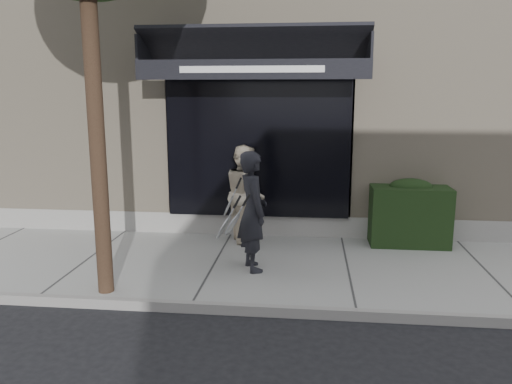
# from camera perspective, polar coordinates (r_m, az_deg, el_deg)

# --- Properties ---
(ground) EXTENTS (80.00, 80.00, 0.00)m
(ground) POSITION_cam_1_polar(r_m,az_deg,el_deg) (7.68, 10.37, -9.19)
(ground) COLOR black
(ground) RESTS_ON ground
(sidewalk) EXTENTS (20.00, 3.00, 0.12)m
(sidewalk) POSITION_cam_1_polar(r_m,az_deg,el_deg) (7.66, 10.39, -8.77)
(sidewalk) COLOR #9D9D98
(sidewalk) RESTS_ON ground
(curb) EXTENTS (20.00, 0.10, 0.14)m
(curb) POSITION_cam_1_polar(r_m,az_deg,el_deg) (6.23, 11.41, -13.55)
(curb) COLOR gray
(curb) RESTS_ON ground
(building_facade) EXTENTS (14.30, 8.04, 5.64)m
(building_facade) POSITION_cam_1_polar(r_m,az_deg,el_deg) (12.15, 9.15, 11.50)
(building_facade) COLOR #BDAB90
(building_facade) RESTS_ON ground
(hedge) EXTENTS (1.30, 0.70, 1.14)m
(hedge) POSITION_cam_1_polar(r_m,az_deg,el_deg) (8.83, 17.10, -2.34)
(hedge) COLOR black
(hedge) RESTS_ON sidewalk
(pedestrian_front) EXTENTS (0.78, 0.86, 1.74)m
(pedestrian_front) POSITION_cam_1_polar(r_m,az_deg,el_deg) (7.17, -0.42, -2.22)
(pedestrian_front) COLOR black
(pedestrian_front) RESTS_ON sidewalk
(pedestrian_back) EXTENTS (0.87, 1.00, 1.67)m
(pedestrian_back) POSITION_cam_1_polar(r_m,az_deg,el_deg) (8.63, -1.26, -0.13)
(pedestrian_back) COLOR beige
(pedestrian_back) RESTS_ON sidewalk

